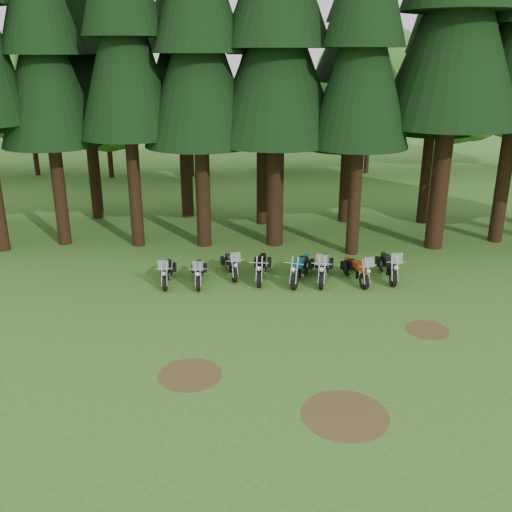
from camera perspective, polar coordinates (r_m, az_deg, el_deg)
The scene contains 27 objects.
ground at distance 18.12m, azimuth 3.50°, elevation -8.31°, with size 120.00×120.00×0.00m, color #366525.
pine_front_2 at distance 27.04m, azimuth -20.86°, elevation 21.10°, with size 4.32×4.32×16.22m.
pine_front_4 at distance 25.41m, azimuth -5.88°, elevation 22.51°, with size 4.95×4.95×16.33m.
pine_front_5 at distance 25.46m, azimuth 2.12°, elevation 23.10°, with size 5.81×5.81×16.72m.
pine_front_6 at distance 24.51m, azimuth 10.92°, elevation 22.97°, with size 4.15×4.15×16.75m.
pine_back_1 at distance 31.25m, azimuth -17.17°, elevation 21.13°, with size 4.52×4.52×16.22m.
pine_back_2 at distance 30.48m, azimuth -7.59°, elevation 21.93°, with size 4.85×4.85×16.30m.
pine_back_3 at distance 28.91m, azimuth 0.69°, elevation 22.09°, with size 4.35×4.35×16.20m.
pine_back_4 at distance 29.71m, azimuth 9.67°, elevation 18.98°, with size 4.94×4.94×13.78m.
pine_back_5 at distance 30.39m, azimuth 18.02°, elevation 21.24°, with size 3.94×3.94×16.33m.
decid_1 at distance 44.18m, azimuth -21.56°, elevation 14.95°, with size 7.91×7.69×9.88m.
decid_2 at distance 41.80m, azimuth -14.45°, elevation 14.26°, with size 6.72×6.53×8.40m.
decid_3 at distance 41.36m, azimuth -6.30°, elevation 14.08°, with size 6.12×5.95×7.65m.
decid_4 at distance 42.56m, azimuth 2.57°, elevation 14.14°, with size 5.93×5.76×7.41m.
decid_5 at distance 42.85m, azimuth 12.05°, elevation 16.28°, with size 8.45×8.21×10.56m.
decid_6 at distance 46.09m, azimuth 19.78°, elevation 14.51°, with size 7.06×6.86×8.82m.
dirt_patch_0 at distance 16.37m, azimuth -6.60°, elevation -11.70°, with size 1.80×1.80×0.01m, color #4C3D1E.
dirt_patch_1 at distance 19.47m, azimuth 16.77°, elevation -7.08°, with size 1.40×1.40×0.01m, color #4C3D1E.
dirt_patch_2 at distance 14.87m, azimuth 8.90°, elevation -15.42°, with size 2.20×2.20×0.01m, color #4C3D1E.
motorcycle_0 at distance 22.35m, azimuth -8.90°, elevation -1.69°, with size 0.39×2.06×1.30m.
motorcycle_1 at distance 22.16m, azimuth -5.75°, elevation -1.74°, with size 0.39×2.05×1.29m.
motorcycle_2 at distance 22.88m, azimuth -2.52°, elevation -0.94°, with size 0.67×2.09×1.31m.
motorcycle_3 at distance 22.48m, azimuth 0.54°, elevation -1.23°, with size 0.44×2.26×0.92m.
motorcycle_4 at distance 22.33m, azimuth 4.44°, elevation -1.36°, with size 0.96×2.28×0.97m.
motorcycle_5 at distance 22.44m, azimuth 6.74°, elevation -1.31°, with size 0.79×2.38×1.50m.
motorcycle_6 at distance 22.56m, azimuth 9.98°, elevation -1.48°, with size 0.79×2.18×1.37m.
motorcycle_7 at distance 23.12m, azimuth 13.10°, elevation -1.10°, with size 0.43×2.31×1.46m.
Camera 1 is at (-1.59, -15.92, 8.51)m, focal length 40.00 mm.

